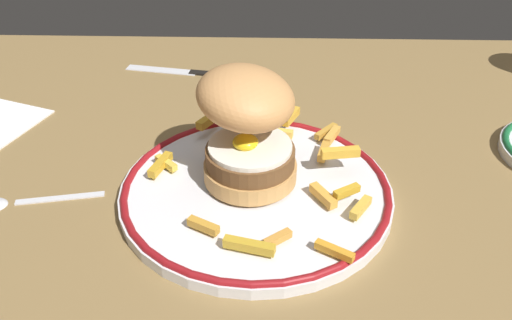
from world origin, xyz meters
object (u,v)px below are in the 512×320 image
object	(u,v)px
burger	(248,125)
spoon	(4,202)
dinner_plate	(256,190)
knife	(193,72)

from	to	relation	value
burger	spoon	bearing A→B (deg)	-170.70
burger	dinner_plate	bearing A→B (deg)	-65.65
knife	dinner_plate	bearing A→B (deg)	-70.77
dinner_plate	knife	xyz separation A→B (cm)	(-10.39, 29.78, -0.58)
knife	spoon	bearing A→B (deg)	-115.79
burger	knife	distance (cm)	30.26
dinner_plate	knife	world-z (taller)	dinner_plate
burger	knife	bearing A→B (deg)	108.85
dinner_plate	burger	bearing A→B (deg)	114.35
burger	spoon	xyz separation A→B (cm)	(-24.89, -4.08, -7.16)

